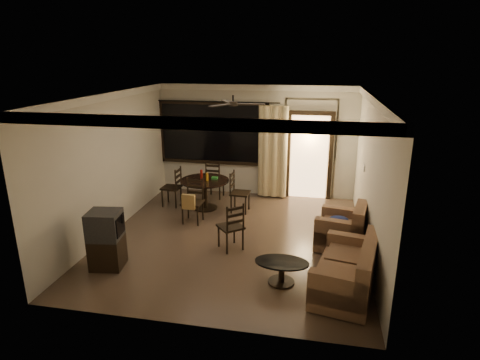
% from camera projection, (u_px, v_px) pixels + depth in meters
% --- Properties ---
extents(ground, '(5.50, 5.50, 0.00)m').
position_uv_depth(ground, '(234.00, 238.00, 7.98)').
color(ground, '#7F6651').
rests_on(ground, ground).
extents(room_shell, '(5.50, 6.70, 5.50)m').
position_uv_depth(room_shell, '(275.00, 132.00, 8.99)').
color(room_shell, beige).
rests_on(room_shell, ground).
extents(dining_table, '(1.13, 1.13, 0.93)m').
position_uv_depth(dining_table, '(205.00, 186.00, 9.37)').
color(dining_table, black).
rests_on(dining_table, ground).
extents(dining_chair_west, '(0.44, 0.44, 0.95)m').
position_uv_depth(dining_chair_west, '(172.00, 194.00, 9.64)').
color(dining_chair_west, black).
rests_on(dining_chair_west, ground).
extents(dining_chair_east, '(0.44, 0.44, 0.95)m').
position_uv_depth(dining_chair_east, '(240.00, 200.00, 9.26)').
color(dining_chair_east, black).
rests_on(dining_chair_east, ground).
extents(dining_chair_south, '(0.44, 0.50, 0.95)m').
position_uv_depth(dining_chair_south, '(193.00, 209.00, 8.65)').
color(dining_chair_south, black).
rests_on(dining_chair_south, ground).
extents(dining_chair_north, '(0.44, 0.44, 0.95)m').
position_uv_depth(dining_chair_north, '(215.00, 187.00, 10.18)').
color(dining_chair_north, black).
rests_on(dining_chair_north, ground).
extents(tv_cabinet, '(0.59, 0.55, 1.01)m').
position_uv_depth(tv_cabinet, '(106.00, 239.00, 6.76)').
color(tv_cabinet, black).
rests_on(tv_cabinet, ground).
extents(sofa, '(1.12, 1.67, 0.82)m').
position_uv_depth(sofa, '(349.00, 273.00, 6.07)').
color(sofa, '#4F3424').
rests_on(sofa, ground).
extents(armchair, '(1.00, 1.00, 0.85)m').
position_uv_depth(armchair, '(344.00, 230.00, 7.48)').
color(armchair, '#4F3424').
rests_on(armchair, ground).
extents(coffee_table, '(0.86, 0.51, 0.38)m').
position_uv_depth(coffee_table, '(282.00, 269.00, 6.34)').
color(coffee_table, black).
rests_on(coffee_table, ground).
extents(side_chair, '(0.58, 0.58, 0.93)m').
position_uv_depth(side_chair, '(231.00, 235.00, 7.46)').
color(side_chair, black).
rests_on(side_chair, ground).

